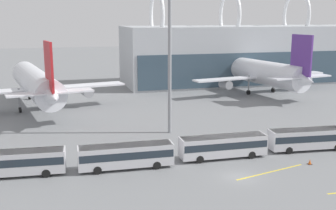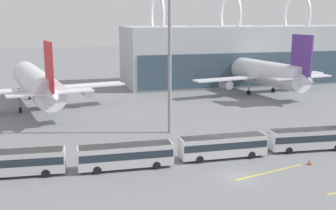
% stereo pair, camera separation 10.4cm
% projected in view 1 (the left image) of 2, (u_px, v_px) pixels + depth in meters
% --- Properties ---
extents(ground_plane, '(440.00, 440.00, 0.00)m').
position_uv_depth(ground_plane, '(239.00, 177.00, 49.40)').
color(ground_plane, slate).
extents(terminal_building, '(100.80, 22.16, 25.84)m').
position_uv_depth(terminal_building, '(294.00, 52.00, 124.66)').
color(terminal_building, '#B2B7BC').
rests_on(terminal_building, ground_plane).
extents(airliner_at_gate_near, '(35.14, 39.06, 14.47)m').
position_uv_depth(airliner_at_gate_near, '(37.00, 83.00, 83.72)').
color(airliner_at_gate_near, silver).
rests_on(airliner_at_gate_near, ground_plane).
extents(airliner_at_gate_far, '(36.53, 37.73, 14.72)m').
position_uv_depth(airliner_at_gate_far, '(259.00, 72.00, 102.68)').
color(airliner_at_gate_far, silver).
rests_on(airliner_at_gate_far, ground_plane).
extents(shuttle_bus_0, '(11.84, 3.48, 3.03)m').
position_uv_depth(shuttle_bus_0, '(14.00, 161.00, 49.34)').
color(shuttle_bus_0, silver).
rests_on(shuttle_bus_0, ground_plane).
extents(shuttle_bus_1, '(11.75, 2.93, 3.03)m').
position_uv_depth(shuttle_bus_1, '(126.00, 155.00, 51.81)').
color(shuttle_bus_1, silver).
rests_on(shuttle_bus_1, ground_plane).
extents(shuttle_bus_2, '(11.72, 2.83, 3.03)m').
position_uv_depth(shuttle_bus_2, '(223.00, 145.00, 55.65)').
color(shuttle_bus_2, silver).
rests_on(shuttle_bus_2, ground_plane).
extents(shuttle_bus_3, '(11.86, 3.56, 3.03)m').
position_uv_depth(shuttle_bus_3, '(310.00, 138.00, 59.04)').
color(shuttle_bus_3, silver).
rests_on(shuttle_bus_3, ground_plane).
extents(floodlight_mast, '(2.28, 2.28, 24.50)m').
position_uv_depth(floodlight_mast, '(170.00, 36.00, 65.06)').
color(floodlight_mast, gray).
rests_on(floodlight_mast, ground_plane).
extents(lane_stripe_0, '(10.20, 2.89, 0.01)m').
position_uv_depth(lane_stripe_0, '(270.00, 172.00, 50.97)').
color(lane_stripe_0, yellow).
rests_on(lane_stripe_0, ground_plane).
extents(traffic_cone_0, '(0.54, 0.54, 0.67)m').
position_uv_depth(traffic_cone_0, '(310.00, 162.00, 53.56)').
color(traffic_cone_0, black).
rests_on(traffic_cone_0, ground_plane).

